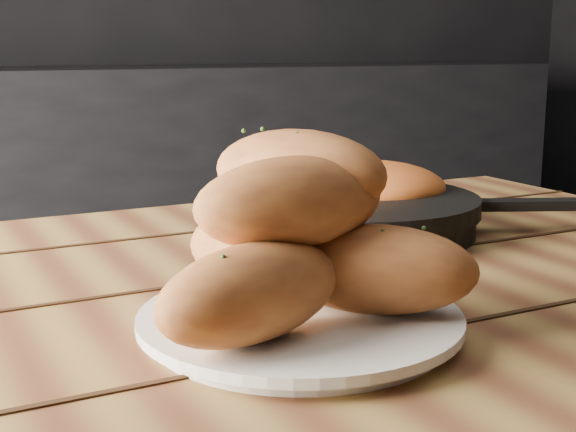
% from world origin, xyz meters
% --- Properties ---
extents(counter, '(2.80, 0.60, 0.90)m').
position_xyz_m(counter, '(0.00, 1.70, 0.45)').
color(counter, black).
rests_on(counter, ground).
extents(table, '(1.37, 0.94, 0.75)m').
position_xyz_m(table, '(-0.72, -0.39, 0.65)').
color(table, olive).
rests_on(table, ground).
extents(plate, '(0.25, 0.25, 0.02)m').
position_xyz_m(plate, '(-0.69, -0.45, 0.76)').
color(plate, white).
rests_on(plate, table).
extents(bread_rolls, '(0.28, 0.24, 0.14)m').
position_xyz_m(bread_rolls, '(-0.69, -0.45, 0.83)').
color(bread_rolls, '#B96E33').
rests_on(bread_rolls, plate).
extents(skillet, '(0.41, 0.30, 0.05)m').
position_xyz_m(skillet, '(-0.47, -0.17, 0.77)').
color(skillet, black).
rests_on(skillet, table).
extents(bowl, '(0.22, 0.22, 0.08)m').
position_xyz_m(bowl, '(-0.42, -0.13, 0.78)').
color(bowl, white).
rests_on(bowl, table).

